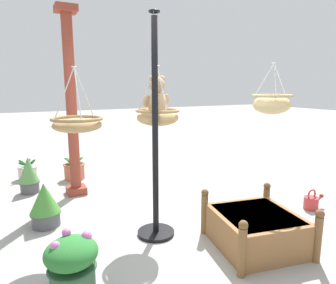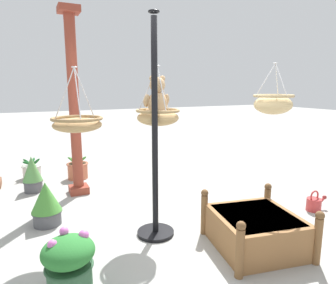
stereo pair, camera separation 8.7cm
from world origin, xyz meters
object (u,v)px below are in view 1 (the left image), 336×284
wooden_planter_box (256,228)px  teddy_bear (157,99)px  hanging_basket_right_low (272,103)px  potted_plant_broad_leaf (28,171)px  potted_plant_tall_leafy (74,170)px  hanging_basket_with_teddy (158,116)px  hanging_basket_left_high (77,124)px  display_pole_central (155,170)px  potted_plant_trailing_ivy (29,175)px  potted_plant_small_succulent (72,265)px  watering_can (312,202)px  greenhouse_pillar_right (72,108)px  potted_plant_fern_front (45,205)px

wooden_planter_box → teddy_bear: bearing=125.0°
hanging_basket_right_low → potted_plant_broad_leaf: size_ratio=1.62×
teddy_bear → potted_plant_tall_leafy: bearing=104.4°
hanging_basket_with_teddy → hanging_basket_left_high: bearing=176.4°
potted_plant_broad_leaf → hanging_basket_right_low: bearing=-51.1°
display_pole_central → wooden_planter_box: display_pole_central is taller
hanging_basket_left_high → potted_plant_broad_leaf: 3.08m
hanging_basket_left_high → hanging_basket_right_low: size_ratio=1.12×
hanging_basket_left_high → potted_plant_trailing_ivy: hanging_basket_left_high is taller
potted_plant_small_succulent → display_pole_central: bearing=31.4°
potted_plant_small_succulent → watering_can: potted_plant_small_succulent is taller
hanging_basket_with_teddy → wooden_planter_box: bearing=-54.4°
hanging_basket_with_teddy → potted_plant_small_succulent: hanging_basket_with_teddy is taller
wooden_planter_box → potted_plant_trailing_ivy: bearing=125.4°
display_pole_central → potted_plant_broad_leaf: bearing=112.2°
teddy_bear → hanging_basket_left_high: hanging_basket_left_high is taller
greenhouse_pillar_right → potted_plant_tall_leafy: size_ratio=6.66×
wooden_planter_box → potted_plant_tall_leafy: size_ratio=2.51×
hanging_basket_with_teddy → potted_plant_tall_leafy: (-0.62, 2.44, -1.21)m
teddy_bear → potted_plant_tall_leafy: 2.87m
hanging_basket_with_teddy → potted_plant_broad_leaf: bearing=116.4°
hanging_basket_right_low → wooden_planter_box: size_ratio=0.57×
display_pole_central → hanging_basket_right_low: size_ratio=4.03×
greenhouse_pillar_right → display_pole_central: bearing=-72.4°
hanging_basket_with_teddy → potted_plant_fern_front: hanging_basket_with_teddy is taller
greenhouse_pillar_right → potted_plant_fern_front: greenhouse_pillar_right is taller
teddy_bear → potted_plant_tall_leafy: (-0.62, 2.41, -1.42)m
display_pole_central → potted_plant_tall_leafy: display_pole_central is taller
hanging_basket_with_teddy → hanging_basket_left_high: (-0.94, 0.06, -0.04)m
hanging_basket_left_high → greenhouse_pillar_right: bearing=82.5°
greenhouse_pillar_right → wooden_planter_box: greenhouse_pillar_right is taller
potted_plant_broad_leaf → watering_can: potted_plant_broad_leaf is taller
potted_plant_trailing_ivy → display_pole_central: bearing=-60.6°
display_pole_central → potted_plant_tall_leafy: (-0.47, 2.69, -0.62)m
teddy_bear → greenhouse_pillar_right: 1.75m
display_pole_central → potted_plant_small_succulent: (-1.07, -0.65, -0.51)m
wooden_planter_box → potted_plant_fern_front: (-2.01, 1.59, 0.07)m
hanging_basket_with_teddy → potted_plant_fern_front: (-1.30, 0.59, -1.11)m
display_pole_central → potted_plant_small_succulent: display_pole_central is taller
teddy_bear → potted_plant_trailing_ivy: (-1.42, 1.98, -1.30)m
display_pole_central → potted_plant_small_succulent: size_ratio=4.47×
wooden_planter_box → potted_plant_broad_leaf: 4.40m
greenhouse_pillar_right → teddy_bear: bearing=-64.9°
display_pole_central → potted_plant_fern_front: bearing=143.8°
hanging_basket_with_teddy → potted_plant_trailing_ivy: size_ratio=1.17×
potted_plant_tall_leafy → wooden_planter_box: bearing=-68.8°
display_pole_central → hanging_basket_right_low: 1.68m
potted_plant_tall_leafy → watering_can: potted_plant_tall_leafy is taller
potted_plant_trailing_ivy → potted_plant_broad_leaf: 0.86m
teddy_bear → display_pole_central: bearing=-118.8°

